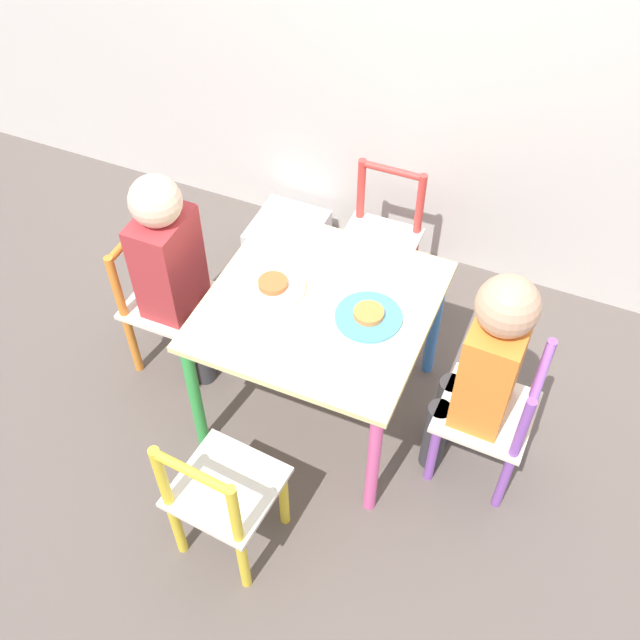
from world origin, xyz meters
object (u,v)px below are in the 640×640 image
object	(u,v)px
chair_yellow	(222,497)
plate_right	(369,316)
kids_table	(320,319)
child_left	(173,265)
chair_purple	(493,418)
storage_bin	(288,236)
plate_left	(273,286)
chair_red	(380,243)
child_right	(485,365)
chair_orange	(165,303)

from	to	relation	value
chair_yellow	plate_right	distance (m)	0.62
kids_table	child_left	world-z (taller)	child_left
chair_purple	storage_bin	bearing A→B (deg)	-122.78
kids_table	plate_left	world-z (taller)	plate_left
kids_table	child_left	distance (m)	0.48
kids_table	storage_bin	bearing A→B (deg)	122.82
chair_red	child_left	world-z (taller)	child_left
kids_table	child_right	bearing A→B (deg)	-1.79
child_right	plate_right	distance (m)	0.34
child_right	plate_right	bearing A→B (deg)	-90.77
chair_red	child_left	distance (m)	0.75
chair_orange	chair_yellow	size ratio (longest dim) A/B	1.00
chair_red	child_left	size ratio (longest dim) A/B	0.68
chair_yellow	kids_table	bearing A→B (deg)	-90.00
chair_purple	storage_bin	size ratio (longest dim) A/B	1.90
kids_table	chair_yellow	xyz separation A→B (m)	(-0.05, -0.54, -0.16)
chair_purple	chair_yellow	size ratio (longest dim) A/B	1.00
chair_red	kids_table	bearing A→B (deg)	-90.00
child_right	storage_bin	bearing A→B (deg)	-124.45
kids_table	chair_orange	bearing A→B (deg)	-179.85
chair_purple	child_right	world-z (taller)	child_right
kids_table	plate_left	bearing A→B (deg)	180.00
chair_red	child_right	size ratio (longest dim) A/B	0.66
chair_orange	chair_purple	distance (m)	1.08
chair_purple	child_left	xyz separation A→B (m)	(-1.02, 0.02, 0.20)
chair_orange	chair_red	distance (m)	0.76
chair_purple	chair_red	distance (m)	0.78
plate_right	child_right	bearing A→B (deg)	-2.56
plate_right	storage_bin	world-z (taller)	plate_right
chair_orange	storage_bin	world-z (taller)	chair_orange
child_left	plate_right	world-z (taller)	child_left
kids_table	chair_red	world-z (taller)	chair_red
chair_orange	chair_purple	bearing A→B (deg)	-90.97
kids_table	chair_orange	xyz separation A→B (m)	(-0.54, -0.00, -0.16)
plate_left	storage_bin	distance (m)	0.82
chair_yellow	chair_red	distance (m)	1.08
chair_yellow	storage_bin	world-z (taller)	chair_yellow
child_left	child_right	bearing A→B (deg)	-90.97
plate_left	storage_bin	size ratio (longest dim) A/B	0.69
chair_purple	chair_yellow	xyz separation A→B (m)	(-0.59, -0.52, 0.00)
chair_orange	child_left	bearing A→B (deg)	-90.00
chair_purple	chair_red	xyz separation A→B (m)	(-0.55, 0.56, 0.00)
child_left	child_right	size ratio (longest dim) A/B	0.98
plate_left	chair_yellow	bearing A→B (deg)	-79.56
chair_yellow	plate_left	distance (m)	0.60
plate_right	storage_bin	size ratio (longest dim) A/B	0.68
chair_purple	plate_left	xyz separation A→B (m)	(-0.69, 0.02, 0.24)
chair_orange	storage_bin	distance (m)	0.68
chair_orange	plate_right	distance (m)	0.73
chair_orange	child_left	size ratio (longest dim) A/B	0.68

